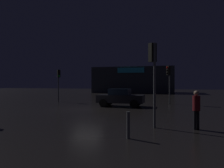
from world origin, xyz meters
TOP-DOWN VIEW (x-y plane):
  - ground_plane at (0.00, 0.00)m, footprint 120.00×120.00m
  - store_building at (-1.37, 32.39)m, footprint 17.29×9.93m
  - traffic_signal_main at (5.85, -5.97)m, footprint 0.42×0.42m
  - traffic_signal_opposite at (-5.65, 5.58)m, footprint 0.42×0.42m
  - traffic_signal_cross_left at (6.44, 6.14)m, footprint 0.42×0.42m
  - car_near at (2.22, 2.77)m, footprint 4.21×2.08m
  - pedestrian at (7.84, -5.96)m, footprint 0.47×0.47m
  - bollard_kerb_a at (5.12, -8.39)m, footprint 0.13×0.13m

SIDE VIEW (x-z plane):
  - ground_plane at x=0.00m, z-range 0.00..0.00m
  - bollard_kerb_a at x=5.12m, z-range 0.00..1.04m
  - car_near at x=2.22m, z-range 0.02..1.64m
  - pedestrian at x=7.84m, z-range 0.16..1.95m
  - traffic_signal_opposite at x=-5.65m, z-range 0.86..4.51m
  - store_building at x=-1.37m, z-range 0.00..5.58m
  - traffic_signal_cross_left at x=6.44m, z-range 0.93..4.83m
  - traffic_signal_main at x=5.85m, z-range 1.02..5.10m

